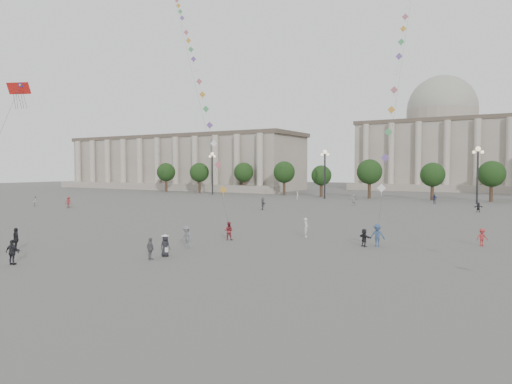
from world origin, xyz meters
The scene contains 26 objects.
ground centered at (0.00, 0.00, 0.00)m, with size 360.00×360.00×0.00m, color #4E4B49.
hall_west centered at (-75.00, 93.89, 8.43)m, with size 84.00×26.22×17.20m.
hall_central centered at (0.00, 129.22, 14.23)m, with size 48.30×34.30×35.50m.
tree_row centered at (0.00, 78.00, 5.39)m, with size 137.12×5.12×8.00m.
lamp_post_far_west centered at (-45.00, 70.00, 7.35)m, with size 2.00×0.90×10.65m.
lamp_post_mid_west centered at (-15.00, 70.00, 7.35)m, with size 2.00×0.90×10.65m.
lamp_post_mid_east centered at (15.00, 70.00, 7.35)m, with size 2.00×0.90×10.65m.
person_crowd_0 centered at (8.07, 66.83, 0.90)m, with size 1.06×0.44×1.80m, color navy.
person_crowd_1 centered at (-51.52, 26.04, 0.91)m, with size 0.88×0.69×1.82m, color #B6B5B1.
person_crowd_2 centered at (-43.94, 27.05, 0.92)m, with size 1.19×0.69×1.85m, color #9E2B2D.
person_crowd_3 centered at (10.57, 14.60, 0.76)m, with size 1.41×0.45×1.52m, color #232127.
person_crowd_4 centered at (-3.96, 56.04, 0.96)m, with size 1.79×0.57×1.93m, color #B5B4B0.
person_crowd_6 centered at (-1.94, 6.32, 0.94)m, with size 1.21×0.70×1.87m, color slate.
person_crowd_8 centered at (19.21, 19.87, 0.75)m, with size 0.97×0.56×1.51m, color maroon.
person_crowd_9 centered at (16.51, 52.86, 0.74)m, with size 1.38×0.44×1.49m, color black.
person_crowd_10 centered at (-19.11, 64.86, 0.85)m, with size 0.62×0.41×1.69m, color silver.
person_crowd_12 centered at (-13.61, 40.05, 0.97)m, with size 1.80×0.57×1.94m, color slate.
person_crowd_13 centered at (4.09, 17.06, 0.93)m, with size 0.68×0.45×1.87m, color silver.
tourist_1 centered at (-12.92, -1.60, 0.94)m, with size 1.11×0.46×1.89m, color black.
tourist_3 centered at (-1.18, 1.24, 0.81)m, with size 0.95×0.40×1.63m, color slate.
tourist_4 centered at (-8.20, -4.83, 0.87)m, with size 1.02×0.42×1.74m, color black.
kite_flyer_0 centered at (-1.35, 11.73, 0.84)m, with size 0.82×0.64×1.69m, color maroon.
kite_flyer_1 centered at (11.55, 15.08, 0.97)m, with size 1.25×0.72×1.93m, color #31496F.
hat_person centered at (-1.10, 2.75, 0.85)m, with size 0.86×0.64×1.69m.
dragon_kite centered at (-18.64, 2.58, 13.29)m, with size 7.60×7.03×22.04m.
kite_train_west centered at (-20.58, 29.96, 25.06)m, with size 36.01×33.67×66.16m.
Camera 1 is at (21.95, -23.26, 6.66)m, focal length 32.00 mm.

